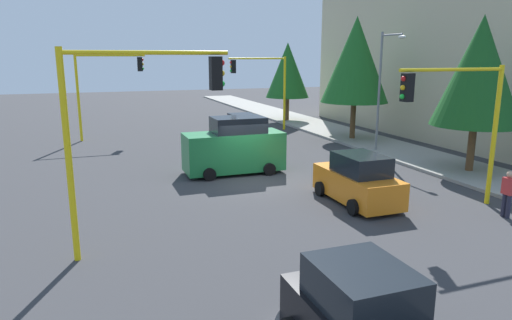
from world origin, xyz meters
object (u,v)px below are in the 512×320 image
car_silver (242,130)px  traffic_signal_far_right (105,79)px  tree_roadside_far (288,70)px  pedestrian_crossing (508,193)px  traffic_signal_near_left (458,109)px  tree_roadside_mid (356,60)px  tree_roadside_near (479,71)px  street_lamp_curbside (384,79)px  traffic_signal_near_right (134,111)px  car_orange (358,181)px  delivery_van_green (234,148)px  traffic_signal_far_left (263,79)px

car_silver → traffic_signal_far_right: bearing=-120.2°
tree_roadside_far → pedestrian_crossing: (25.44, -2.64, -3.55)m
traffic_signal_near_left → tree_roadside_mid: size_ratio=0.65×
tree_roadside_near → traffic_signal_near_left: bearing=-50.5°
street_lamp_curbside → car_silver: (-5.62, -6.74, -3.45)m
tree_roadside_near → traffic_signal_near_right: bearing=-76.2°
tree_roadside_far → traffic_signal_far_right: bearing=-75.3°
tree_roadside_mid → car_orange: (12.18, -7.24, -4.50)m
tree_roadside_near → delivery_van_green: (-4.00, -10.84, -3.66)m
tree_roadside_far → tree_roadside_near: 20.03m
traffic_signal_near_left → pedestrian_crossing: bearing=40.3°
street_lamp_curbside → car_orange: street_lamp_curbside is taller
tree_roadside_near → car_silver: 14.39m
tree_roadside_near → car_silver: bearing=-144.4°
traffic_signal_near_left → delivery_van_green: 10.30m
car_orange → pedestrian_crossing: 5.23m
traffic_signal_far_right → pedestrian_crossing: 25.06m
traffic_signal_far_right → traffic_signal_near_left: 23.01m
tree_roadside_far → car_orange: 23.46m
traffic_signal_far_left → pedestrian_crossing: bearing=3.1°
traffic_signal_near_left → street_lamp_curbside: street_lamp_curbside is taller
traffic_signal_far_left → car_silver: (4.77, -3.23, -3.09)m
car_orange → car_silver: 13.42m
street_lamp_curbside → delivery_van_green: (1.61, -9.54, -3.07)m
traffic_signal_near_right → street_lamp_curbside: size_ratio=0.84×
traffic_signal_far_right → car_silver: 10.00m
traffic_signal_near_left → pedestrian_crossing: (1.44, 1.22, -2.87)m
car_silver → pedestrian_crossing: 17.24m
tree_roadside_mid → street_lamp_curbside: bearing=-10.3°
tree_roadside_far → tree_roadside_mid: bearing=2.9°
tree_roadside_near → tree_roadside_far: bearing=-177.1°
traffic_signal_far_right → tree_roadside_near: size_ratio=0.78×
street_lamp_curbside → pedestrian_crossing: 11.80m
delivery_van_green → car_orange: bearing=26.6°
traffic_signal_far_left → traffic_signal_near_left: traffic_signal_far_left is taller
car_orange → street_lamp_curbside: bearing=140.4°
traffic_signal_near_right → pedestrian_crossing: traffic_signal_near_right is taller
delivery_van_green → pedestrian_crossing: delivery_van_green is taller
delivery_van_green → car_orange: size_ratio=1.16×
traffic_signal_far_left → tree_roadside_near: size_ratio=0.75×
tree_roadside_mid → car_orange: size_ratio=1.99×
street_lamp_curbside → tree_roadside_mid: bearing=169.7°
car_orange → pedestrian_crossing: car_orange is taller
car_orange → car_silver: size_ratio=0.98×
traffic_signal_far_right → traffic_signal_far_left: bearing=90.0°
traffic_signal_far_right → street_lamp_curbside: 18.18m
traffic_signal_far_left → tree_roadside_near: tree_roadside_near is taller
traffic_signal_far_left → tree_roadside_near: bearing=16.7°
street_lamp_curbside → car_orange: bearing=-39.6°
traffic_signal_near_right → traffic_signal_near_left: 11.37m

